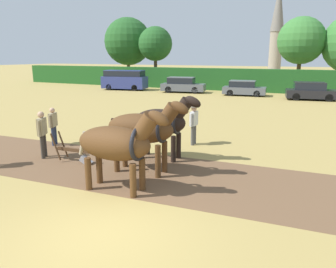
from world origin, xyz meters
name	(u,v)px	position (x,y,z in m)	size (l,w,h in m)	color
ground_plane	(103,233)	(0.00, 0.00, 0.00)	(240.00, 240.00, 0.00)	#A88E4C
plowed_furrow_strip	(31,156)	(-5.80, 3.30, 0.00)	(30.73, 3.96, 0.01)	brown
hedgerow	(284,81)	(0.00, 30.19, 1.18)	(69.26, 1.28, 2.36)	#1E511E
tree_far_left	(128,42)	(-21.80, 35.17, 5.64)	(6.52, 6.52, 8.91)	brown
tree_left	(155,44)	(-16.89, 34.11, 5.21)	(4.44, 4.44, 7.46)	#423323
tree_center_left	(301,41)	(0.88, 34.72, 5.30)	(5.10, 5.10, 7.87)	#4C3823
church_spire	(277,25)	(-7.61, 74.93, 10.45)	(3.08, 3.08, 19.98)	gray
draft_horse_lead_left	(118,143)	(-0.98, 2.06, 1.36)	(2.86, 1.15, 2.41)	#513319
draft_horse_lead_right	(143,129)	(-1.09, 3.64, 1.44)	(2.89, 1.14, 2.45)	#513319
draft_horse_trail_left	(163,122)	(-1.20, 5.22, 1.37)	(2.66, 1.11, 2.43)	black
plow	(76,154)	(-3.72, 3.45, 0.32)	(1.59, 0.49, 1.13)	#4C331E
farmer_at_plow	(42,131)	(-5.20, 3.38, 1.02)	(0.41, 0.62, 1.73)	#38332D
farmer_beside_team	(194,121)	(-0.90, 7.52, 1.01)	(0.43, 0.67, 1.71)	#4C4C4C
farmer_onlooker_right	(53,124)	(-6.17, 4.88, 0.92)	(0.36, 0.61, 1.60)	#28334C
parked_van	(125,80)	(-16.35, 25.78, 1.10)	(5.13, 2.78, 2.14)	navy
parked_car_left	(183,85)	(-9.45, 26.07, 0.76)	(4.68, 2.55, 1.57)	#565B66
parked_car_center_left	(244,88)	(-3.17, 26.14, 0.68)	(4.13, 2.17, 1.42)	#565B66
parked_car_center	(311,91)	(2.73, 25.51, 0.73)	(4.37, 2.54, 1.51)	black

